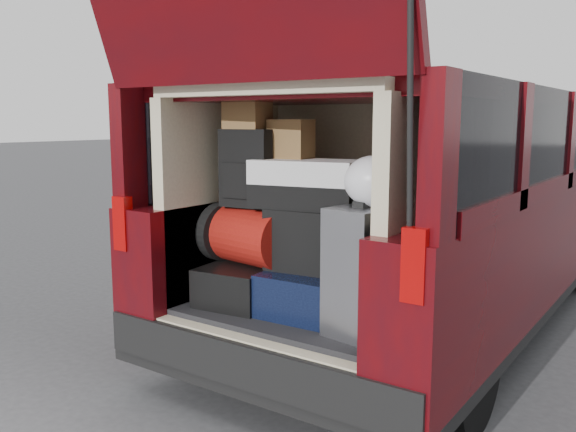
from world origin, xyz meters
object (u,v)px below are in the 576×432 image
(navy_hardshell, at_px, (312,291))
(red_duffel, at_px, (251,236))
(backpack, at_px, (250,168))
(black_hardshell, at_px, (246,283))
(black_soft_case, at_px, (312,240))
(silver_roller, at_px, (368,270))
(twotone_duffel, at_px, (307,184))

(navy_hardshell, xyz_separation_m, red_duffel, (-0.40, -0.02, 0.27))
(navy_hardshell, bearing_deg, red_duffel, -179.59)
(red_duffel, relative_size, backpack, 1.17)
(black_hardshell, height_order, black_soft_case, black_soft_case)
(black_soft_case, bearing_deg, navy_hardshell, -62.67)
(red_duffel, distance_m, backpack, 0.38)
(silver_roller, xyz_separation_m, twotone_duffel, (-0.45, 0.14, 0.38))
(navy_hardshell, bearing_deg, black_hardshell, -176.66)
(twotone_duffel, bearing_deg, backpack, 176.82)
(navy_hardshell, relative_size, red_duffel, 1.04)
(black_hardshell, bearing_deg, red_duffel, 37.35)
(red_duffel, distance_m, twotone_duffel, 0.47)
(black_hardshell, bearing_deg, twotone_duffel, 6.01)
(silver_roller, xyz_separation_m, backpack, (-0.81, 0.10, 0.45))
(black_soft_case, bearing_deg, silver_roller, -23.10)
(silver_roller, height_order, twotone_duffel, twotone_duffel)
(red_duffel, xyz_separation_m, twotone_duffel, (0.34, 0.06, 0.31))
(black_hardshell, distance_m, silver_roller, 0.84)
(black_soft_case, distance_m, twotone_duffel, 0.30)
(silver_roller, bearing_deg, navy_hardshell, 175.51)
(backpack, bearing_deg, twotone_duffel, 2.29)
(black_soft_case, bearing_deg, backpack, 176.13)
(navy_hardshell, distance_m, twotone_duffel, 0.58)
(black_soft_case, bearing_deg, red_duffel, 178.19)
(red_duffel, bearing_deg, black_soft_case, 14.11)
(red_duffel, xyz_separation_m, backpack, (-0.01, 0.01, 0.38))
(silver_roller, xyz_separation_m, black_soft_case, (-0.40, 0.12, 0.09))
(backpack, bearing_deg, red_duffel, -48.17)
(black_hardshell, distance_m, navy_hardshell, 0.43)
(backpack, height_order, twotone_duffel, backpack)
(black_soft_case, relative_size, backpack, 1.06)
(silver_roller, distance_m, backpack, 0.93)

